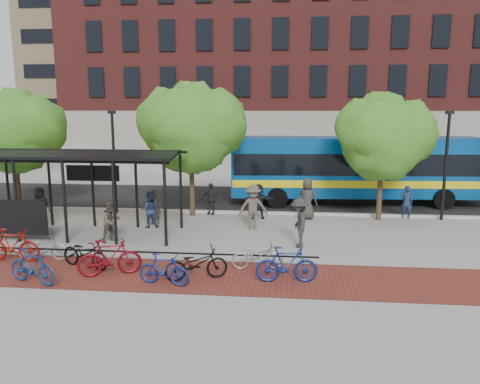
# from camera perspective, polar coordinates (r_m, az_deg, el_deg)

# --- Properties ---
(ground) EXTENTS (160.00, 160.00, 0.00)m
(ground) POSITION_cam_1_polar(r_m,az_deg,el_deg) (19.73, 0.90, -5.26)
(ground) COLOR #9E9E99
(ground) RESTS_ON ground
(asphalt_street) EXTENTS (160.00, 8.00, 0.01)m
(asphalt_street) POSITION_cam_1_polar(r_m,az_deg,el_deg) (27.50, 2.28, -0.80)
(asphalt_street) COLOR black
(asphalt_street) RESTS_ON ground
(curb) EXTENTS (160.00, 0.25, 0.12)m
(curb) POSITION_cam_1_polar(r_m,az_deg,el_deg) (23.58, 1.70, -2.53)
(curb) COLOR #B7B7B2
(curb) RESTS_ON ground
(brick_strip) EXTENTS (24.00, 3.00, 0.01)m
(brick_strip) POSITION_cam_1_polar(r_m,az_deg,el_deg) (15.33, -8.28, -10.00)
(brick_strip) COLOR maroon
(brick_strip) RESTS_ON ground
(bike_rack_rail) EXTENTS (12.00, 0.05, 0.95)m
(bike_rack_rail) POSITION_cam_1_polar(r_m,az_deg,el_deg) (16.49, -11.96, -8.66)
(bike_rack_rail) COLOR black
(bike_rack_rail) RESTS_ON ground
(building_brick) EXTENTS (55.00, 14.00, 20.00)m
(building_brick) POSITION_cam_1_polar(r_m,az_deg,el_deg) (45.97, 16.83, 15.75)
(building_brick) COLOR maroon
(building_brick) RESTS_ON ground
(building_tower) EXTENTS (22.00, 22.00, 30.00)m
(building_tower) POSITION_cam_1_polar(r_m,az_deg,el_deg) (62.26, -11.46, 19.07)
(building_tower) COLOR #7A664C
(building_tower) RESTS_ON ground
(bus_shelter) EXTENTS (10.60, 3.07, 3.60)m
(bus_shelter) POSITION_cam_1_polar(r_m,az_deg,el_deg) (20.98, -21.97, 3.27)
(bus_shelter) COLOR black
(bus_shelter) RESTS_ON ground
(tree_a) EXTENTS (4.90, 4.00, 6.18)m
(tree_a) POSITION_cam_1_polar(r_m,az_deg,el_deg) (26.06, -25.69, 6.98)
(tree_a) COLOR #382619
(tree_a) RESTS_ON ground
(tree_b) EXTENTS (5.15, 4.20, 6.47)m
(tree_b) POSITION_cam_1_polar(r_m,az_deg,el_deg) (22.75, -5.75, 8.15)
(tree_b) COLOR #382619
(tree_b) RESTS_ON ground
(tree_c) EXTENTS (4.66, 3.80, 5.92)m
(tree_c) POSITION_cam_1_polar(r_m,az_deg,el_deg) (22.78, 17.21, 6.73)
(tree_c) COLOR #382619
(tree_c) RESTS_ON ground
(lamp_post_left) EXTENTS (0.35, 0.20, 5.12)m
(lamp_post_left) POSITION_cam_1_polar(r_m,az_deg,el_deg) (24.25, -15.11, 3.92)
(lamp_post_left) COLOR black
(lamp_post_left) RESTS_ON ground
(lamp_post_right) EXTENTS (0.35, 0.20, 5.12)m
(lamp_post_right) POSITION_cam_1_polar(r_m,az_deg,el_deg) (23.87, 23.80, 3.30)
(lamp_post_right) COLOR black
(lamp_post_right) RESTS_ON ground
(bus) EXTENTS (13.75, 3.85, 3.67)m
(bus) POSITION_cam_1_polar(r_m,az_deg,el_deg) (26.61, 13.90, 3.13)
(bus) COLOR #07468E
(bus) RESTS_ON ground
(bike_1) EXTENTS (1.96, 0.56, 1.18)m
(bike_1) POSITION_cam_1_polar(r_m,az_deg,el_deg) (18.10, -25.98, -5.84)
(bike_1) COLOR maroon
(bike_1) RESTS_ON ground
(bike_2) EXTENTS (1.82, 0.74, 0.94)m
(bike_2) POSITION_cam_1_polar(r_m,az_deg,el_deg) (17.87, -22.94, -6.20)
(bike_2) COLOR #99999B
(bike_2) RESTS_ON ground
(bike_3) EXTENTS (1.87, 1.05, 1.08)m
(bike_3) POSITION_cam_1_polar(r_m,az_deg,el_deg) (15.62, -24.01, -8.34)
(bike_3) COLOR navy
(bike_3) RESTS_ON ground
(bike_4) EXTENTS (2.04, 1.33, 1.02)m
(bike_4) POSITION_cam_1_polar(r_m,az_deg,el_deg) (16.50, -18.36, -7.10)
(bike_4) COLOR black
(bike_4) RESTS_ON ground
(bike_5) EXTENTS (2.05, 1.25, 1.19)m
(bike_5) POSITION_cam_1_polar(r_m,az_deg,el_deg) (15.52, -15.61, -7.70)
(bike_5) COLOR maroon
(bike_5) RESTS_ON ground
(bike_7) EXTENTS (1.68, 0.75, 0.98)m
(bike_7) POSITION_cam_1_polar(r_m,az_deg,el_deg) (14.41, -9.26, -9.31)
(bike_7) COLOR navy
(bike_7) RESTS_ON ground
(bike_8) EXTENTS (2.09, 1.37, 1.04)m
(bike_8) POSITION_cam_1_polar(r_m,az_deg,el_deg) (14.70, -5.35, -8.70)
(bike_8) COLOR black
(bike_8) RESTS_ON ground
(bike_10) EXTENTS (1.76, 0.80, 0.90)m
(bike_10) POSITION_cam_1_polar(r_m,az_deg,el_deg) (15.61, 2.13, -7.79)
(bike_10) COLOR #98999B
(bike_10) RESTS_ON ground
(bike_11) EXTENTS (1.93, 0.70, 1.14)m
(bike_11) POSITION_cam_1_polar(r_m,az_deg,el_deg) (14.48, 5.70, -8.79)
(bike_11) COLOR navy
(bike_11) RESTS_ON ground
(pedestrian_0) EXTENTS (0.95, 1.02, 1.75)m
(pedestrian_0) POSITION_cam_1_polar(r_m,az_deg,el_deg) (23.08, -23.20, -1.59)
(pedestrian_0) COLOR black
(pedestrian_0) RESTS_ON ground
(pedestrian_1) EXTENTS (0.59, 0.39, 1.62)m
(pedestrian_1) POSITION_cam_1_polar(r_m,az_deg,el_deg) (21.71, -10.35, -1.79)
(pedestrian_1) COLOR #3A332E
(pedestrian_1) RESTS_ON ground
(pedestrian_2) EXTENTS (0.92, 0.80, 1.62)m
(pedestrian_2) POSITION_cam_1_polar(r_m,az_deg,el_deg) (21.14, -10.97, -2.13)
(pedestrian_2) COLOR navy
(pedestrian_2) RESTS_ON ground
(pedestrian_3) EXTENTS (1.41, 1.00, 1.98)m
(pedestrian_3) POSITION_cam_1_polar(r_m,az_deg,el_deg) (20.42, 1.61, -1.87)
(pedestrian_3) COLOR brown
(pedestrian_3) RESTS_ON ground
(pedestrian_4) EXTENTS (1.00, 0.64, 1.58)m
(pedestrian_4) POSITION_cam_1_polar(r_m,az_deg,el_deg) (23.37, -3.58, -0.83)
(pedestrian_4) COLOR #282828
(pedestrian_4) RESTS_ON ground
(pedestrian_5) EXTENTS (1.66, 0.85, 1.71)m
(pedestrian_5) POSITION_cam_1_polar(r_m,az_deg,el_deg) (22.38, 2.26, -1.15)
(pedestrian_5) COLOR black
(pedestrian_5) RESTS_ON ground
(pedestrian_6) EXTENTS (1.09, 0.84, 1.98)m
(pedestrian_6) POSITION_cam_1_polar(r_m,az_deg,el_deg) (22.53, 8.19, -0.82)
(pedestrian_6) COLOR #36312B
(pedestrian_6) RESTS_ON ground
(pedestrian_7) EXTENTS (0.65, 0.50, 1.60)m
(pedestrian_7) POSITION_cam_1_polar(r_m,az_deg,el_deg) (23.90, 19.63, -1.15)
(pedestrian_7) COLOR #20294A
(pedestrian_7) RESTS_ON ground
(pedestrian_8) EXTENTS (0.99, 1.03, 1.68)m
(pedestrian_8) POSITION_cam_1_polar(r_m,az_deg,el_deg) (19.26, -15.44, -3.44)
(pedestrian_8) COLOR #4E453A
(pedestrian_8) RESTS_ON ground
(pedestrian_9) EXTENTS (0.82, 1.29, 1.91)m
(pedestrian_9) POSITION_cam_1_polar(r_m,az_deg,el_deg) (17.98, 7.22, -3.74)
(pedestrian_9) COLOR #2A2A2A
(pedestrian_9) RESTS_ON ground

